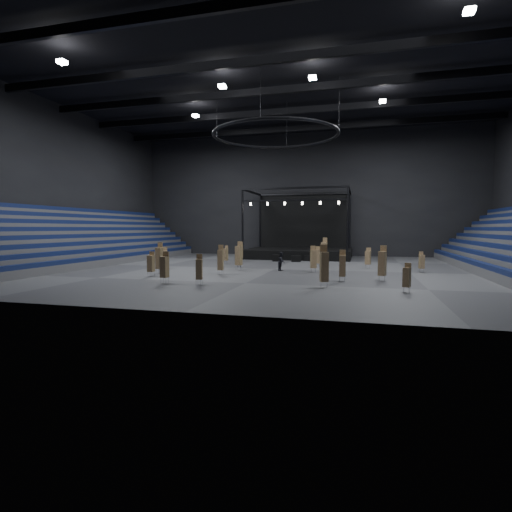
% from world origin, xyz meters
% --- Properties ---
extents(floor, '(50.00, 50.00, 0.00)m').
position_xyz_m(floor, '(0.00, 0.00, 0.00)').
color(floor, '#454547').
rests_on(floor, ground).
extents(ceiling, '(50.00, 42.00, 0.20)m').
position_xyz_m(ceiling, '(0.00, 0.00, 18.00)').
color(ceiling, black).
rests_on(ceiling, wall_back).
extents(wall_back, '(50.00, 0.20, 18.00)m').
position_xyz_m(wall_back, '(0.00, 21.00, 9.00)').
color(wall_back, black).
rests_on(wall_back, ground).
extents(wall_front, '(50.00, 0.20, 18.00)m').
position_xyz_m(wall_front, '(0.00, -21.00, 9.00)').
color(wall_front, black).
rests_on(wall_front, ground).
extents(wall_left, '(0.20, 42.00, 18.00)m').
position_xyz_m(wall_left, '(-25.00, 0.00, 9.00)').
color(wall_left, black).
rests_on(wall_left, ground).
extents(bleachers_left, '(7.20, 40.00, 6.40)m').
position_xyz_m(bleachers_left, '(-22.94, 0.00, 1.73)').
color(bleachers_left, '#505052').
rests_on(bleachers_left, floor).
extents(stage, '(14.00, 10.00, 9.20)m').
position_xyz_m(stage, '(0.00, 16.24, 1.45)').
color(stage, black).
rests_on(stage, floor).
extents(truss_ring, '(12.30, 12.30, 5.15)m').
position_xyz_m(truss_ring, '(-0.00, 0.00, 13.00)').
color(truss_ring, black).
rests_on(truss_ring, ceiling).
extents(roof_girders, '(49.00, 30.35, 0.70)m').
position_xyz_m(roof_girders, '(0.00, -0.00, 17.20)').
color(roof_girders, black).
rests_on(roof_girders, ceiling).
extents(floodlights, '(28.60, 16.60, 0.25)m').
position_xyz_m(floodlights, '(0.00, -4.00, 16.60)').
color(floodlights, white).
rests_on(floodlights, roof_girders).
extents(flight_case_left, '(1.28, 0.76, 0.81)m').
position_xyz_m(flight_case_left, '(-1.60, 8.98, 0.40)').
color(flight_case_left, black).
rests_on(flight_case_left, floor).
extents(flight_case_mid, '(1.22, 0.82, 0.74)m').
position_xyz_m(flight_case_mid, '(0.68, 8.86, 0.37)').
color(flight_case_mid, black).
rests_on(flight_case_mid, floor).
extents(flight_case_right, '(1.16, 0.68, 0.73)m').
position_xyz_m(flight_case_right, '(1.98, 10.39, 0.36)').
color(flight_case_right, black).
rests_on(flight_case_right, floor).
extents(chair_stack_0, '(0.57, 0.57, 2.33)m').
position_xyz_m(chair_stack_0, '(-5.73, -11.99, 1.23)').
color(chair_stack_0, silver).
rests_on(chair_stack_0, floor).
extents(chair_stack_1, '(0.63, 0.63, 2.43)m').
position_xyz_m(chair_stack_1, '(4.00, -2.08, 1.26)').
color(chair_stack_1, silver).
rests_on(chair_stack_1, floor).
extents(chair_stack_2, '(0.51, 0.51, 1.90)m').
position_xyz_m(chair_stack_2, '(13.57, 0.55, 1.00)').
color(chair_stack_2, silver).
rests_on(chair_stack_2, floor).
extents(chair_stack_3, '(0.66, 0.66, 2.73)m').
position_xyz_m(chair_stack_3, '(9.76, -6.76, 1.40)').
color(chair_stack_3, silver).
rests_on(chair_stack_3, floor).
extents(chair_stack_4, '(0.57, 0.57, 2.07)m').
position_xyz_m(chair_stack_4, '(-6.66, 4.35, 1.09)').
color(chair_stack_4, silver).
rests_on(chair_stack_4, floor).
extents(chair_stack_5, '(0.66, 0.66, 2.93)m').
position_xyz_m(chair_stack_5, '(5.79, -11.34, 1.48)').
color(chair_stack_5, silver).
rests_on(chair_stack_5, floor).
extents(chair_stack_6, '(0.68, 0.68, 3.00)m').
position_xyz_m(chair_stack_6, '(4.28, 5.72, 1.52)').
color(chair_stack_6, silver).
rests_on(chair_stack_6, floor).
extents(chair_stack_7, '(0.51, 0.51, 2.77)m').
position_xyz_m(chair_stack_7, '(-9.13, -6.45, 1.41)').
color(chair_stack_7, silver).
rests_on(chair_stack_7, floor).
extents(chair_stack_8, '(0.54, 0.54, 2.19)m').
position_xyz_m(chair_stack_8, '(-3.00, -11.99, 1.14)').
color(chair_stack_8, silver).
rests_on(chair_stack_8, floor).
extents(chair_stack_9, '(0.53, 0.53, 2.18)m').
position_xyz_m(chair_stack_9, '(-10.35, -3.10, 1.14)').
color(chair_stack_9, silver).
rests_on(chair_stack_9, floor).
extents(chair_stack_10, '(0.61, 0.61, 2.09)m').
position_xyz_m(chair_stack_10, '(8.88, 2.80, 1.12)').
color(chair_stack_10, silver).
rests_on(chair_stack_10, floor).
extents(chair_stack_11, '(0.50, 0.50, 2.09)m').
position_xyz_m(chair_stack_11, '(-8.74, -8.61, 1.12)').
color(chair_stack_11, silver).
rests_on(chair_stack_11, floor).
extents(chair_stack_12, '(0.61, 0.61, 2.33)m').
position_xyz_m(chair_stack_12, '(-6.04, 8.01, 1.23)').
color(chair_stack_12, silver).
rests_on(chair_stack_12, floor).
extents(chair_stack_13, '(0.55, 0.55, 1.85)m').
position_xyz_m(chair_stack_13, '(10.98, -11.99, 0.99)').
color(chair_stack_13, silver).
rests_on(chair_stack_13, floor).
extents(chair_stack_14, '(0.67, 0.67, 2.75)m').
position_xyz_m(chair_stack_14, '(-3.26, -1.55, 1.42)').
color(chair_stack_14, silver).
rests_on(chair_stack_14, floor).
extents(chair_stack_15, '(0.49, 0.49, 2.40)m').
position_xyz_m(chair_stack_15, '(6.84, -7.79, 1.25)').
color(chair_stack_15, silver).
rests_on(chair_stack_15, floor).
extents(chair_stack_16, '(0.50, 0.50, 2.59)m').
position_xyz_m(chair_stack_16, '(-3.64, -5.72, 1.32)').
color(chair_stack_16, silver).
rests_on(chair_stack_16, floor).
extents(chair_stack_17, '(0.45, 0.45, 2.15)m').
position_xyz_m(chair_stack_17, '(3.83, 3.25, 1.13)').
color(chair_stack_17, silver).
rests_on(chair_stack_17, floor).
extents(man_center, '(0.67, 0.55, 1.57)m').
position_xyz_m(man_center, '(-3.97, 0.83, 0.79)').
color(man_center, black).
rests_on(man_center, floor).
extents(crew_member, '(0.84, 0.99, 1.79)m').
position_xyz_m(crew_member, '(0.94, -1.49, 0.90)').
color(crew_member, black).
rests_on(crew_member, floor).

